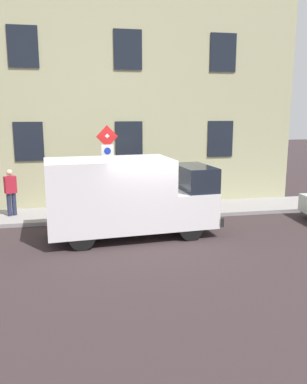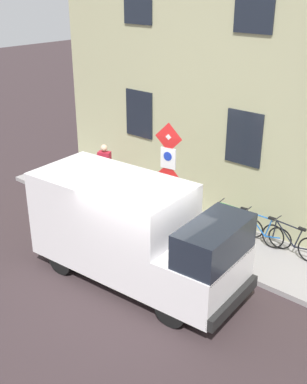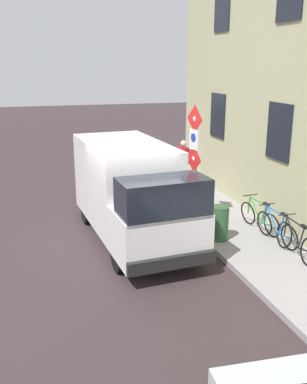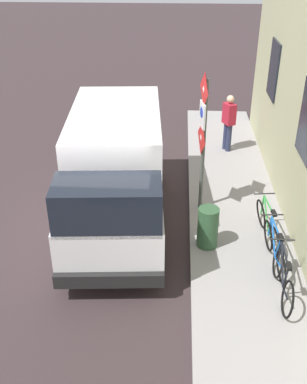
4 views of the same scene
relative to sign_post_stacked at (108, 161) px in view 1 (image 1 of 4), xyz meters
The scene contains 10 objects.
ground_plane 3.34m from the sign_post_stacked, 155.57° to the right, with size 80.00×80.00×0.00m, color #34282A.
sidewalk_slab 2.54m from the sign_post_stacked, 49.23° to the right, with size 2.20×16.13×0.14m, color gray.
building_facade 3.34m from the sign_post_stacked, 23.91° to the right, with size 0.75×14.13×8.69m.
sign_post_stacked is the anchor object (origin of this frame).
delivery_van 2.16m from the sign_post_stacked, 166.04° to the right, with size 2.40×5.47×2.50m.
bicycle_black 3.71m from the sign_post_stacked, 64.09° to the right, with size 0.46×1.71×0.89m.
bicycle_blue 3.07m from the sign_post_stacked, 55.67° to the right, with size 0.46×1.71×0.89m.
bicycle_green 2.56m from the sign_post_stacked, 41.00° to the right, with size 0.46×1.71×0.89m.
pedestrian 3.79m from the sign_post_stacked, 74.56° to the left, with size 0.41×0.47×1.72m.
litter_bin 2.24m from the sign_post_stacked, 84.60° to the right, with size 0.44×0.44×0.90m, color #2D5133.
Camera 1 is at (-11.58, 2.13, 3.91)m, focal length 36.78 mm.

